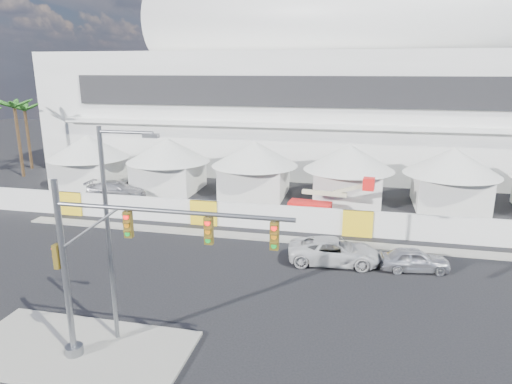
% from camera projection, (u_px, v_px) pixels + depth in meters
% --- Properties ---
extents(ground, '(160.00, 160.00, 0.00)m').
position_uv_depth(ground, '(226.00, 331.00, 21.78)').
color(ground, black).
rests_on(ground, ground).
extents(median_island, '(10.00, 5.00, 0.15)m').
position_uv_depth(median_island, '(77.00, 350.00, 20.19)').
color(median_island, gray).
rests_on(median_island, ground).
extents(stadium, '(80.00, 24.80, 21.98)m').
position_uv_depth(stadium, '(385.00, 91.00, 56.57)').
color(stadium, silver).
rests_on(stadium, ground).
extents(tent_row, '(53.40, 8.40, 5.40)m').
position_uv_depth(tent_row, '(301.00, 166.00, 43.46)').
color(tent_row, silver).
rests_on(tent_row, ground).
extents(hoarding_fence, '(70.00, 0.25, 2.00)m').
position_uv_depth(hoarding_fence, '(358.00, 223.00, 33.92)').
color(hoarding_fence, silver).
rests_on(hoarding_fence, ground).
extents(palm_cluster, '(10.60, 10.60, 8.55)m').
position_uv_depth(palm_cluster, '(26.00, 114.00, 54.79)').
color(palm_cluster, '#47331E').
rests_on(palm_cluster, ground).
extents(sedan_silver, '(2.29, 4.43, 1.44)m').
position_uv_depth(sedan_silver, '(414.00, 259.00, 28.18)').
color(sedan_silver, silver).
rests_on(sedan_silver, ground).
extents(pickup_curb, '(3.12, 6.05, 1.63)m').
position_uv_depth(pickup_curb, '(334.00, 251.00, 29.23)').
color(pickup_curb, silver).
rests_on(pickup_curb, ground).
extents(lot_car_c, '(2.59, 5.79, 1.65)m').
position_uv_depth(lot_car_c, '(116.00, 190.00, 43.92)').
color(lot_car_c, '#B1B1B6').
rests_on(lot_car_c, ground).
extents(traffic_mast, '(9.90, 0.76, 7.80)m').
position_uv_depth(traffic_mast, '(108.00, 267.00, 18.25)').
color(traffic_mast, gray).
rests_on(traffic_mast, median_island).
extents(streetlight_median, '(2.69, 0.27, 9.72)m').
position_uv_depth(streetlight_median, '(113.00, 223.00, 19.54)').
color(streetlight_median, gray).
rests_on(streetlight_median, median_island).
extents(boom_lift, '(7.16, 1.99, 3.59)m').
position_uv_depth(boom_lift, '(318.00, 204.00, 38.84)').
color(boom_lift, red).
rests_on(boom_lift, ground).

